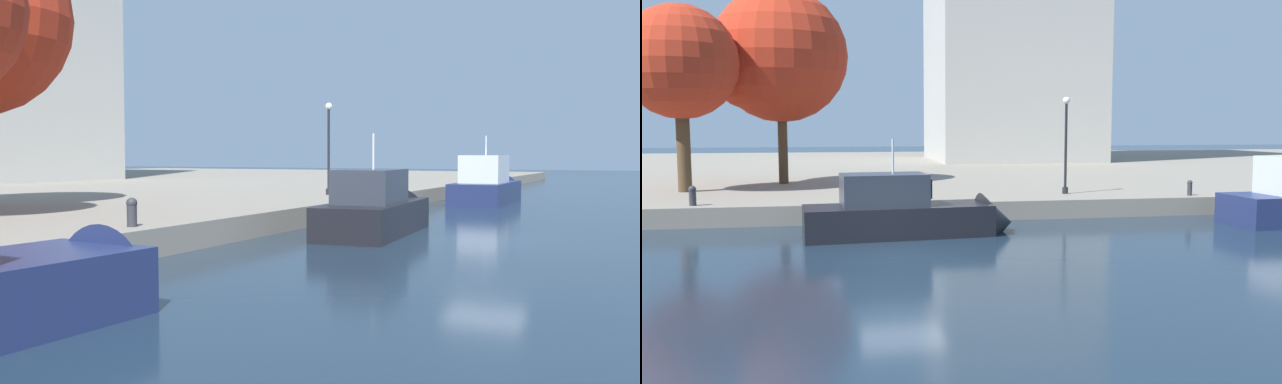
% 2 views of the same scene
% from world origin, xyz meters
% --- Properties ---
extents(ground_plane, '(220.00, 220.00, 0.00)m').
position_xyz_m(ground_plane, '(0.00, 0.00, 0.00)').
color(ground_plane, '#192838').
extents(motor_yacht_1, '(7.73, 2.96, 4.23)m').
position_xyz_m(motor_yacht_1, '(0.75, 3.88, 0.59)').
color(motor_yacht_1, black).
rests_on(motor_yacht_1, ground_plane).
extents(motor_yacht_2, '(8.55, 2.84, 4.68)m').
position_xyz_m(motor_yacht_2, '(17.61, 3.86, 0.75)').
color(motor_yacht_2, navy).
rests_on(motor_yacht_2, ground_plane).
extents(mooring_bollard_0, '(0.30, 0.30, 0.79)m').
position_xyz_m(mooring_bollard_0, '(-7.48, 7.74, 1.21)').
color(mooring_bollard_0, '#2D2D33').
rests_on(mooring_bollard_0, dock_promenade).
extents(mooring_bollard_1, '(0.23, 0.23, 0.69)m').
position_xyz_m(mooring_bollard_1, '(13.67, 7.70, 1.16)').
color(mooring_bollard_1, '#2D2D33').
rests_on(mooring_bollard_1, dock_promenade).
extents(lamp_post, '(0.33, 0.33, 4.44)m').
position_xyz_m(lamp_post, '(8.43, 9.50, 3.18)').
color(lamp_post, black).
rests_on(lamp_post, dock_promenade).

